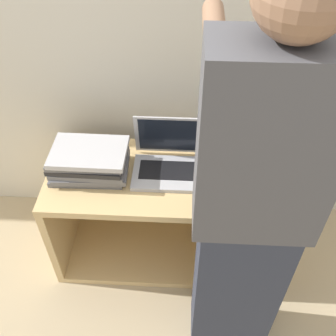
{
  "coord_description": "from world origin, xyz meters",
  "views": [
    {
      "loc": [
        0.06,
        -1.05,
        1.91
      ],
      "look_at": [
        0.0,
        0.18,
        0.71
      ],
      "focal_mm": 42.0,
      "sensor_mm": 36.0,
      "label": 1
    }
  ],
  "objects_px": {
    "laptop_open": "(169,161)",
    "laptop_stack_right": "(249,170)",
    "person": "(251,213)",
    "laptop_stack_left": "(89,161)"
  },
  "relations": [
    {
      "from": "laptop_open",
      "to": "laptop_stack_right",
      "type": "height_order",
      "value": "laptop_open"
    },
    {
      "from": "laptop_open",
      "to": "person",
      "type": "height_order",
      "value": "person"
    },
    {
      "from": "laptop_stack_right",
      "to": "person",
      "type": "xyz_separation_m",
      "value": [
        -0.07,
        -0.44,
        0.23
      ]
    },
    {
      "from": "laptop_stack_left",
      "to": "laptop_stack_right",
      "type": "height_order",
      "value": "laptop_stack_left"
    },
    {
      "from": "laptop_open",
      "to": "laptop_stack_right",
      "type": "relative_size",
      "value": 0.96
    },
    {
      "from": "laptop_stack_left",
      "to": "person",
      "type": "bearing_deg",
      "value": -33.04
    },
    {
      "from": "laptop_stack_left",
      "to": "laptop_stack_right",
      "type": "xyz_separation_m",
      "value": [
        0.74,
        0.0,
        -0.02
      ]
    },
    {
      "from": "laptop_open",
      "to": "laptop_stack_left",
      "type": "height_order",
      "value": "laptop_open"
    },
    {
      "from": "laptop_open",
      "to": "laptop_stack_left",
      "type": "xyz_separation_m",
      "value": [
        -0.37,
        -0.04,
        0.02
      ]
    },
    {
      "from": "laptop_stack_right",
      "to": "person",
      "type": "bearing_deg",
      "value": -98.52
    }
  ]
}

